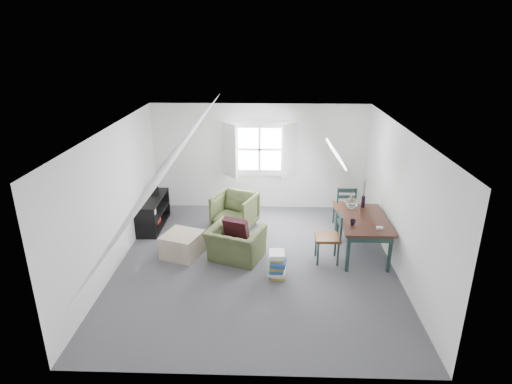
{
  "coord_description": "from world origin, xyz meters",
  "views": [
    {
      "loc": [
        0.24,
        -6.92,
        4.0
      ],
      "look_at": [
        -0.01,
        0.6,
        1.18
      ],
      "focal_mm": 30.0,
      "sensor_mm": 36.0,
      "label": 1
    }
  ],
  "objects_px": {
    "armchair_far": "(235,227)",
    "ottoman": "(182,245)",
    "magazine_stack": "(277,265)",
    "armchair_near": "(236,258)",
    "dining_chair_near": "(330,236)",
    "media_shelf": "(153,214)",
    "dining_chair_far": "(345,206)",
    "dining_table": "(363,223)"
  },
  "relations": [
    {
      "from": "armchair_near",
      "to": "armchair_far",
      "type": "relative_size",
      "value": 1.13
    },
    {
      "from": "media_shelf",
      "to": "magazine_stack",
      "type": "bearing_deg",
      "value": -37.95
    },
    {
      "from": "media_shelf",
      "to": "magazine_stack",
      "type": "xyz_separation_m",
      "value": [
        2.68,
        -1.93,
        -0.07
      ]
    },
    {
      "from": "armchair_far",
      "to": "magazine_stack",
      "type": "distance_m",
      "value": 2.18
    },
    {
      "from": "ottoman",
      "to": "magazine_stack",
      "type": "height_order",
      "value": "magazine_stack"
    },
    {
      "from": "dining_table",
      "to": "media_shelf",
      "type": "distance_m",
      "value": 4.42
    },
    {
      "from": "media_shelf",
      "to": "armchair_far",
      "type": "bearing_deg",
      "value": -0.73
    },
    {
      "from": "armchair_near",
      "to": "ottoman",
      "type": "height_order",
      "value": "ottoman"
    },
    {
      "from": "media_shelf",
      "to": "magazine_stack",
      "type": "relative_size",
      "value": 2.87
    },
    {
      "from": "armchair_far",
      "to": "dining_table",
      "type": "relative_size",
      "value": 0.57
    },
    {
      "from": "armchair_near",
      "to": "magazine_stack",
      "type": "xyz_separation_m",
      "value": [
        0.77,
        -0.6,
        0.23
      ]
    },
    {
      "from": "armchair_far",
      "to": "armchair_near",
      "type": "bearing_deg",
      "value": -62.88
    },
    {
      "from": "armchair_far",
      "to": "dining_chair_near",
      "type": "xyz_separation_m",
      "value": [
        1.85,
        -1.4,
        0.5
      ]
    },
    {
      "from": "dining_chair_far",
      "to": "media_shelf",
      "type": "relative_size",
      "value": 0.74
    },
    {
      "from": "media_shelf",
      "to": "dining_chair_far",
      "type": "bearing_deg",
      "value": -0.61
    },
    {
      "from": "armchair_near",
      "to": "dining_chair_far",
      "type": "height_order",
      "value": "dining_chair_far"
    },
    {
      "from": "armchair_near",
      "to": "dining_table",
      "type": "xyz_separation_m",
      "value": [
        2.37,
        0.27,
        0.64
      ]
    },
    {
      "from": "dining_chair_far",
      "to": "magazine_stack",
      "type": "relative_size",
      "value": 2.14
    },
    {
      "from": "dining_table",
      "to": "dining_chair_far",
      "type": "distance_m",
      "value": 1.19
    },
    {
      "from": "dining_table",
      "to": "armchair_far",
      "type": "bearing_deg",
      "value": 160.51
    },
    {
      "from": "ottoman",
      "to": "dining_table",
      "type": "distance_m",
      "value": 3.43
    },
    {
      "from": "ottoman",
      "to": "media_shelf",
      "type": "bearing_deg",
      "value": 125.75
    },
    {
      "from": "armchair_near",
      "to": "dining_table",
      "type": "relative_size",
      "value": 0.65
    },
    {
      "from": "ottoman",
      "to": "media_shelf",
      "type": "xyz_separation_m",
      "value": [
        -0.88,
        1.23,
        0.08
      ]
    },
    {
      "from": "armchair_near",
      "to": "armchair_far",
      "type": "bearing_deg",
      "value": -64.32
    },
    {
      "from": "ottoman",
      "to": "dining_table",
      "type": "xyz_separation_m",
      "value": [
        3.4,
        0.17,
        0.42
      ]
    },
    {
      "from": "media_shelf",
      "to": "dining_chair_near",
      "type": "bearing_deg",
      "value": -22.6
    },
    {
      "from": "armchair_far",
      "to": "dining_chair_far",
      "type": "relative_size",
      "value": 0.87
    },
    {
      "from": "armchair_far",
      "to": "ottoman",
      "type": "xyz_separation_m",
      "value": [
        -0.9,
        -1.27,
        0.22
      ]
    },
    {
      "from": "ottoman",
      "to": "dining_chair_near",
      "type": "height_order",
      "value": "dining_chair_near"
    },
    {
      "from": "magazine_stack",
      "to": "armchair_near",
      "type": "bearing_deg",
      "value": 141.87
    },
    {
      "from": "armchair_near",
      "to": "dining_table",
      "type": "bearing_deg",
      "value": -153.14
    },
    {
      "from": "dining_table",
      "to": "dining_chair_far",
      "type": "xyz_separation_m",
      "value": [
        -0.14,
        1.17,
        -0.14
      ]
    },
    {
      "from": "dining_table",
      "to": "media_shelf",
      "type": "relative_size",
      "value": 1.13
    },
    {
      "from": "dining_chair_far",
      "to": "media_shelf",
      "type": "height_order",
      "value": "dining_chair_far"
    },
    {
      "from": "armchair_near",
      "to": "media_shelf",
      "type": "relative_size",
      "value": 0.73
    },
    {
      "from": "dining_chair_near",
      "to": "media_shelf",
      "type": "height_order",
      "value": "dining_chair_near"
    },
    {
      "from": "dining_table",
      "to": "dining_chair_far",
      "type": "bearing_deg",
      "value": 101.12
    },
    {
      "from": "dining_chair_near",
      "to": "magazine_stack",
      "type": "height_order",
      "value": "dining_chair_near"
    },
    {
      "from": "armchair_far",
      "to": "dining_chair_far",
      "type": "distance_m",
      "value": 2.41
    },
    {
      "from": "dining_table",
      "to": "magazine_stack",
      "type": "distance_m",
      "value": 1.87
    },
    {
      "from": "dining_chair_far",
      "to": "magazine_stack",
      "type": "height_order",
      "value": "dining_chair_far"
    }
  ]
}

